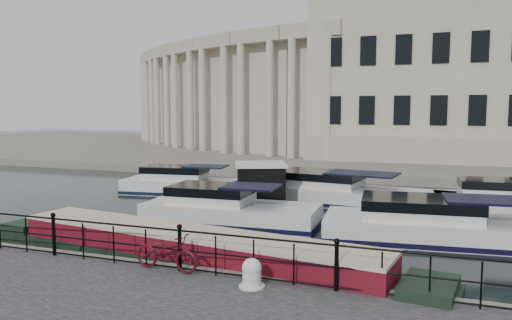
{
  "coord_description": "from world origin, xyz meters",
  "views": [
    {
      "loc": [
        6.07,
        -13.16,
        4.67
      ],
      "look_at": [
        0.5,
        2.0,
        3.0
      ],
      "focal_mm": 35.0,
      "sensor_mm": 36.0,
      "label": 1
    }
  ],
  "objects_px": {
    "mooring_bollard": "(252,274)",
    "harbour_hut": "(260,187)",
    "narrowboat": "(189,259)",
    "bicycle": "(166,252)"
  },
  "relations": [
    {
      "from": "mooring_bollard",
      "to": "harbour_hut",
      "type": "relative_size",
      "value": 0.17
    },
    {
      "from": "bicycle",
      "to": "mooring_bollard",
      "type": "distance_m",
      "value": 2.49
    },
    {
      "from": "mooring_bollard",
      "to": "harbour_hut",
      "type": "height_order",
      "value": "harbour_hut"
    },
    {
      "from": "bicycle",
      "to": "mooring_bollard",
      "type": "height_order",
      "value": "bicycle"
    },
    {
      "from": "narrowboat",
      "to": "mooring_bollard",
      "type": "bearing_deg",
      "value": -28.63
    },
    {
      "from": "harbour_hut",
      "to": "mooring_bollard",
      "type": "bearing_deg",
      "value": -94.64
    },
    {
      "from": "narrowboat",
      "to": "harbour_hut",
      "type": "xyz_separation_m",
      "value": [
        -1.24,
        9.56,
        0.59
      ]
    },
    {
      "from": "harbour_hut",
      "to": "bicycle",
      "type": "bearing_deg",
      "value": -105.99
    },
    {
      "from": "mooring_bollard",
      "to": "narrowboat",
      "type": "distance_m",
      "value": 3.35
    },
    {
      "from": "bicycle",
      "to": "narrowboat",
      "type": "xyz_separation_m",
      "value": [
        -0.2,
        1.61,
        -0.66
      ]
    }
  ]
}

